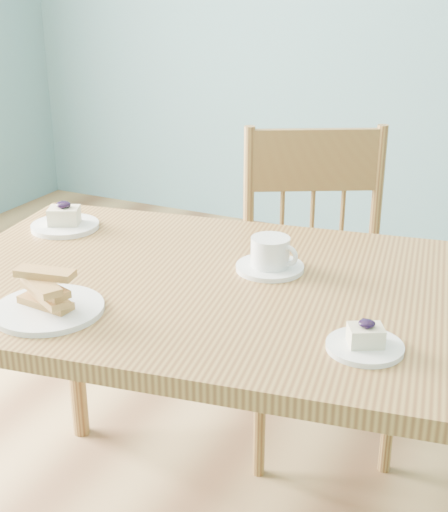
# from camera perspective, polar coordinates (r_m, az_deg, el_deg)

# --- Properties ---
(room) EXTENTS (5.01, 5.01, 2.71)m
(room) POSITION_cam_1_polar(r_m,az_deg,el_deg) (1.38, 0.54, 19.20)
(room) COLOR #A47F4C
(room) RESTS_ON ground
(dining_table) EXTENTS (1.55, 1.04, 0.77)m
(dining_table) POSITION_cam_1_polar(r_m,az_deg,el_deg) (1.61, 2.14, -4.83)
(dining_table) COLOR olive
(dining_table) RESTS_ON ground
(dining_chair) EXTENTS (0.59, 0.59, 0.98)m
(dining_chair) POSITION_cam_1_polar(r_m,az_deg,el_deg) (2.20, 7.44, -2.75)
(dining_chair) COLOR olive
(dining_chair) RESTS_ON ground
(cheesecake_plate_near) EXTENTS (0.14, 0.14, 0.06)m
(cheesecake_plate_near) POSITION_cam_1_polar(r_m,az_deg,el_deg) (1.33, 11.23, -6.76)
(cheesecake_plate_near) COLOR silver
(cheesecake_plate_near) RESTS_ON dining_table
(cheesecake_plate_far) EXTENTS (0.18, 0.18, 0.08)m
(cheesecake_plate_far) POSITION_cam_1_polar(r_m,az_deg,el_deg) (1.95, -12.62, 2.70)
(cheesecake_plate_far) COLOR silver
(cheesecake_plate_far) RESTS_ON dining_table
(coffee_cup) EXTENTS (0.16, 0.16, 0.08)m
(coffee_cup) POSITION_cam_1_polar(r_m,az_deg,el_deg) (1.64, 3.76, -0.03)
(coffee_cup) COLOR silver
(coffee_cup) RESTS_ON dining_table
(biscotti_plate) EXTENTS (0.22, 0.22, 0.09)m
(biscotti_plate) POSITION_cam_1_polar(r_m,az_deg,el_deg) (1.48, -13.91, -3.42)
(biscotti_plate) COLOR silver
(biscotti_plate) RESTS_ON dining_table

